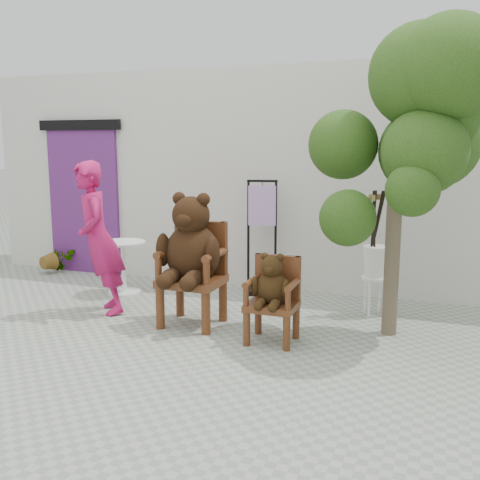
{
  "coord_description": "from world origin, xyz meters",
  "views": [
    {
      "loc": [
        2.19,
        -4.65,
        1.99
      ],
      "look_at": [
        0.13,
        0.97,
        0.95
      ],
      "focal_mm": 42.0,
      "sensor_mm": 36.0,
      "label": 1
    }
  ],
  "objects": [
    {
      "name": "chair_big",
      "position": [
        -0.36,
        0.79,
        0.82
      ],
      "size": [
        0.73,
        0.77,
        1.47
      ],
      "color": "#47220F",
      "rests_on": "ground"
    },
    {
      "name": "person",
      "position": [
        -1.55,
        0.8,
        0.89
      ],
      "size": [
        0.75,
        0.77,
        1.78
      ],
      "primitive_type": "imported",
      "rotation": [
        0.0,
        0.0,
        -0.86
      ],
      "color": "#B51656",
      "rests_on": "ground"
    },
    {
      "name": "back_wall",
      "position": [
        0.0,
        3.1,
        1.5
      ],
      "size": [
        9.0,
        1.0,
        3.0
      ],
      "primitive_type": "cube",
      "color": "silver",
      "rests_on": "ground"
    },
    {
      "name": "display_stand",
      "position": [
        -0.04,
        2.29,
        0.58
      ],
      "size": [
        0.52,
        0.44,
        1.51
      ],
      "rotation": [
        0.0,
        0.0,
        0.23
      ],
      "color": "black",
      "rests_on": "ground"
    },
    {
      "name": "potted_plant",
      "position": [
        -3.4,
        2.35,
        0.23
      ],
      "size": [
        0.5,
        0.46,
        0.46
      ],
      "primitive_type": "imported",
      "rotation": [
        0.0,
        0.0,
        -0.28
      ],
      "color": "#19350E",
      "rests_on": "ground"
    },
    {
      "name": "tree",
      "position": [
        1.94,
        1.1,
        2.2
      ],
      "size": [
        1.85,
        1.37,
        3.15
      ],
      "rotation": [
        0.0,
        0.0,
        -0.15
      ],
      "color": "#4B3D2D",
      "rests_on": "ground"
    },
    {
      "name": "chair_small",
      "position": [
        0.63,
        0.57,
        0.54
      ],
      "size": [
        0.49,
        0.49,
        0.92
      ],
      "color": "#47220F",
      "rests_on": "ground"
    },
    {
      "name": "stool_bucket",
      "position": [
        1.49,
        1.84,
        0.64
      ],
      "size": [
        0.32,
        0.32,
        1.46
      ],
      "rotation": [
        0.0,
        0.0,
        0.41
      ],
      "color": "white",
      "rests_on": "ground"
    },
    {
      "name": "cafe_table",
      "position": [
        -1.77,
        1.66,
        0.44
      ],
      "size": [
        0.6,
        0.6,
        0.7
      ],
      "rotation": [
        0.0,
        0.0,
        -0.2
      ],
      "color": "white",
      "rests_on": "ground"
    },
    {
      "name": "ground_plane",
      "position": [
        0.0,
        0.0,
        0.0
      ],
      "size": [
        60.0,
        60.0,
        0.0
      ],
      "primitive_type": "plane",
      "color": "gray",
      "rests_on": "ground"
    },
    {
      "name": "doorway",
      "position": [
        -3.0,
        2.58,
        1.16
      ],
      "size": [
        1.4,
        0.11,
        2.33
      ],
      "color": "#5A2266",
      "rests_on": "ground"
    }
  ]
}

